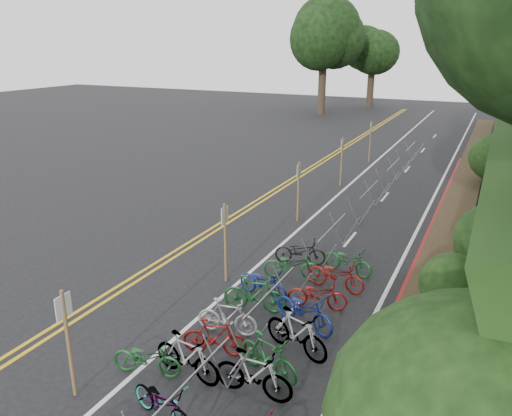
# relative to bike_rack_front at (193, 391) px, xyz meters

# --- Properties ---
(ground) EXTENTS (120.00, 120.00, 0.00)m
(ground) POSITION_rel_bike_rack_front_xyz_m (-3.09, 0.68, -0.86)
(ground) COLOR black
(ground) RESTS_ON ground
(road_markings) EXTENTS (7.47, 80.00, 0.01)m
(road_markings) POSITION_rel_bike_rack_front_xyz_m (-2.46, 10.77, -0.86)
(road_markings) COLOR gold
(road_markings) RESTS_ON ground
(red_curb) EXTENTS (0.25, 28.00, 0.10)m
(red_curb) POSITION_rel_bike_rack_front_xyz_m (2.61, 12.68, -0.81)
(red_curb) COLOR maroon
(red_curb) RESTS_ON ground
(bike_rack_front) EXTENTS (1.16, 2.76, 1.20)m
(bike_rack_front) POSITION_rel_bike_rack_front_xyz_m (0.00, 0.00, 0.00)
(bike_rack_front) COLOR gray
(bike_rack_front) RESTS_ON ground
(bike_racks_rest) EXTENTS (1.14, 23.00, 1.17)m
(bike_racks_rest) POSITION_rel_bike_rack_front_xyz_m (-0.09, 13.68, -0.01)
(bike_racks_rest) COLOR gray
(bike_racks_rest) RESTS_ON ground
(signpost_near) EXTENTS (0.08, 0.40, 2.42)m
(signpost_near) POSITION_rel_bike_rack_front_xyz_m (-2.76, -0.28, 0.53)
(signpost_near) COLOR brown
(signpost_near) RESTS_ON ground
(signposts_rest) EXTENTS (0.08, 18.40, 2.50)m
(signposts_rest) POSITION_rel_bike_rack_front_xyz_m (-2.49, 14.68, 0.57)
(signposts_rest) COLOR brown
(signposts_rest) RESTS_ON ground
(bike_front) EXTENTS (0.90, 1.67, 0.83)m
(bike_front) POSITION_rel_bike_rack_front_xyz_m (-1.82, 0.94, -0.45)
(bike_front) COLOR #144C1E
(bike_front) RESTS_ON ground
(bike_valet) EXTENTS (3.46, 12.05, 1.09)m
(bike_valet) POSITION_rel_bike_rack_front_xyz_m (-0.05, 2.74, -0.39)
(bike_valet) COLOR black
(bike_valet) RESTS_ON ground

